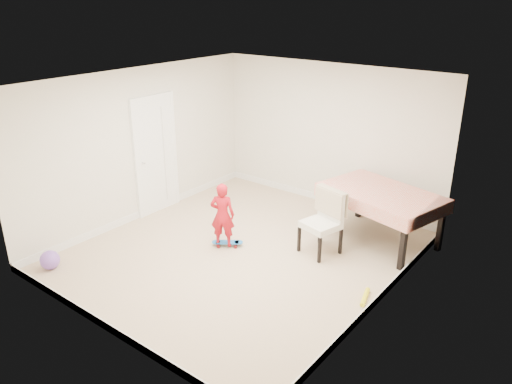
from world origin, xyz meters
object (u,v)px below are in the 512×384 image
Objects in this scene: dining_table at (379,216)px; skateboard at (227,244)px; dining_chair at (321,223)px; child at (223,217)px; balloon at (50,260)px.

dining_table reaches higher than skateboard.
dining_chair is at bearing -105.56° from dining_table.
dining_chair is at bearing -6.23° from skateboard.
balloon is (-1.54, -2.03, -0.38)m from child.
child reaches higher than balloon.
dining_chair is 0.97× the size of child.
dining_table is at bearing -165.82° from child.
child is at bearing -134.43° from dining_chair.
balloon reaches higher than skateboard.
balloon is at bearing -120.71° from dining_chair.
skateboard is at bearing -135.88° from dining_chair.
dining_table is at bearing 48.08° from balloon.
dining_table is at bearing 6.84° from skateboard.
child is 2.57m from balloon.
dining_chair is 2.05× the size of skateboard.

